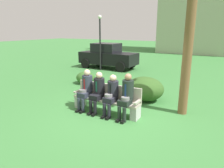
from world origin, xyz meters
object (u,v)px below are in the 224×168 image
seated_man_rightmost (127,94)px  shrub_mid_lawn (145,89)px  parked_car_near (108,56)px  street_lamp (100,37)px  park_bench (107,99)px  seated_man_leftmost (86,88)px  seated_man_centerleft (98,90)px  shrub_near_bench (86,78)px  seated_man_centerright (111,93)px

seated_man_rightmost → shrub_mid_lawn: size_ratio=0.95×
parked_car_near → street_lamp: bearing=-93.2°
park_bench → seated_man_leftmost: bearing=-169.7°
seated_man_centerleft → shrub_mid_lawn: 2.03m
seated_man_leftmost → shrub_near_bench: (-2.05, 2.69, -0.45)m
park_bench → street_lamp: (-4.02, 5.81, 1.68)m
seated_man_leftmost → shrub_mid_lawn: 2.28m
park_bench → street_lamp: 7.26m
seated_man_centerright → shrub_mid_lawn: (0.39, 1.81, -0.26)m
seated_man_centerleft → parked_car_near: parked_car_near is taller
shrub_near_bench → shrub_mid_lawn: 3.53m
park_bench → parked_car_near: bearing=120.8°
seated_man_leftmost → parked_car_near: parked_car_near is taller
shrub_near_bench → parked_car_near: bearing=106.3°
park_bench → seated_man_centerleft: (-0.25, -0.13, 0.29)m
shrub_near_bench → seated_man_rightmost: bearing=-37.3°
park_bench → seated_man_centerleft: size_ratio=1.75×
street_lamp → park_bench: bearing=-55.4°
street_lamp → shrub_mid_lawn: bearing=-41.6°
seated_man_centerleft → shrub_near_bench: size_ratio=1.38×
seated_man_rightmost → shrub_near_bench: (-3.53, 2.69, -0.46)m
shrub_mid_lawn → parked_car_near: size_ratio=0.36×
parked_car_near → seated_man_centerright: bearing=-58.2°
seated_man_leftmost → shrub_mid_lawn: bearing=52.9°
park_bench → shrub_mid_lawn: size_ratio=1.60×
seated_man_rightmost → street_lamp: (-4.78, 5.94, 1.37)m
shrub_near_bench → parked_car_near: parked_car_near is taller
seated_man_leftmost → seated_man_centerright: 0.98m
seated_man_centerleft → street_lamp: street_lamp is taller
shrub_near_bench → street_lamp: bearing=110.9°
park_bench → parked_car_near: size_ratio=0.58×
shrub_mid_lawn → street_lamp: 6.45m
seated_man_centerright → shrub_near_bench: (-3.03, 2.70, -0.41)m
parked_car_near → seated_man_leftmost: bearing=-64.5°
shrub_mid_lawn → parked_car_near: (-4.61, 4.99, 0.39)m
seated_man_leftmost → shrub_near_bench: size_ratio=1.42×
park_bench → shrub_near_bench: park_bench is taller
seated_man_centerleft → shrub_near_bench: 3.71m
shrub_near_bench → parked_car_near: (-1.20, 4.10, 0.54)m
seated_man_rightmost → street_lamp: street_lamp is taller
shrub_near_bench → street_lamp: (-1.24, 3.25, 1.82)m
shrub_near_bench → shrub_mid_lawn: (3.41, -0.88, 0.15)m
seated_man_leftmost → seated_man_centerleft: (0.47, 0.00, -0.01)m
seated_man_centerleft → shrub_mid_lawn: (0.89, 1.80, -0.28)m
shrub_near_bench → seated_man_centerleft: bearing=-46.9°
shrub_near_bench → parked_car_near: 4.31m
seated_man_centerleft → seated_man_rightmost: (1.01, -0.00, 0.03)m
seated_man_centerright → parked_car_near: (-4.22, 6.80, 0.13)m
seated_man_leftmost → parked_car_near: 7.53m
shrub_near_bench → park_bench: bearing=-42.7°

